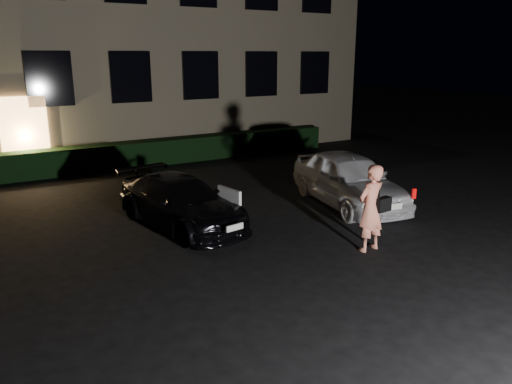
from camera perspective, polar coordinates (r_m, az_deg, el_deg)
ground at (r=8.89m, az=8.84°, el=-9.73°), size 80.00×80.00×0.00m
hedge at (r=17.75m, az=-13.15°, el=4.26°), size 15.00×0.70×0.85m
sedan at (r=11.33m, az=-8.57°, el=-1.11°), size 2.15×4.02×1.11m
hatch at (r=12.93m, az=10.53°, el=1.48°), size 2.38×4.26×1.37m
man at (r=9.95m, az=13.02°, el=-1.79°), size 0.75×0.49×1.74m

